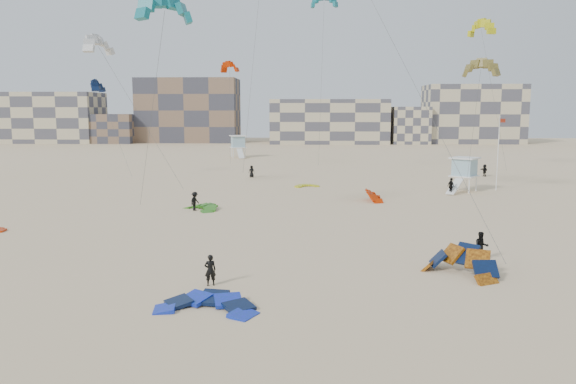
{
  "coord_description": "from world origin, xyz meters",
  "views": [
    {
      "loc": [
        4.55,
        -27.45,
        9.24
      ],
      "look_at": [
        3.29,
        6.0,
        4.32
      ],
      "focal_mm": 35.0,
      "sensor_mm": 36.0,
      "label": 1
    }
  ],
  "objects_px": {
    "kite_ground_blue": "(207,309)",
    "kitesurfer_main": "(210,270)",
    "kite_ground_orange": "(459,275)",
    "lifeguard_tower_near": "(464,175)"
  },
  "relations": [
    {
      "from": "kite_ground_blue",
      "to": "kite_ground_orange",
      "type": "distance_m",
      "value": 14.53
    },
    {
      "from": "kitesurfer_main",
      "to": "lifeguard_tower_near",
      "type": "relative_size",
      "value": 0.29
    },
    {
      "from": "lifeguard_tower_near",
      "to": "kitesurfer_main",
      "type": "bearing_deg",
      "value": -85.71
    },
    {
      "from": "kite_ground_blue",
      "to": "kite_ground_orange",
      "type": "bearing_deg",
      "value": 33.6
    },
    {
      "from": "kite_ground_orange",
      "to": "kitesurfer_main",
      "type": "xyz_separation_m",
      "value": [
        -13.7,
        -2.41,
        0.84
      ]
    },
    {
      "from": "kite_ground_blue",
      "to": "lifeguard_tower_near",
      "type": "height_order",
      "value": "lifeguard_tower_near"
    },
    {
      "from": "kite_ground_blue",
      "to": "kite_ground_orange",
      "type": "xyz_separation_m",
      "value": [
        13.24,
        5.99,
        0.0
      ]
    },
    {
      "from": "kite_ground_blue",
      "to": "kitesurfer_main",
      "type": "height_order",
      "value": "kitesurfer_main"
    },
    {
      "from": "kite_ground_orange",
      "to": "lifeguard_tower_near",
      "type": "relative_size",
      "value": 0.75
    },
    {
      "from": "kite_ground_blue",
      "to": "kitesurfer_main",
      "type": "xyz_separation_m",
      "value": [
        -0.46,
        3.58,
        0.84
      ]
    }
  ]
}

